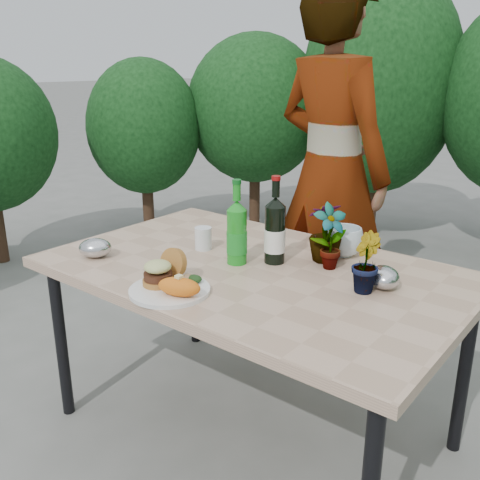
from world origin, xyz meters
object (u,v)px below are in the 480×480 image
Objects in this scene: patio_table at (253,280)px; wine_bottle at (275,231)px; person at (331,172)px; dinner_plate at (170,290)px.

wine_bottle reaches higher than patio_table.
dinner_plate is at bearing 106.69° from person.
patio_table is at bearing 113.30° from person.
dinner_plate reaches higher than patio_table.
person is at bearing 94.53° from dinner_plate.
person is (-0.21, 0.81, 0.08)m from wine_bottle.
dinner_plate is at bearing -124.66° from wine_bottle.
wine_bottle is at bearing 76.54° from dinner_plate.
person reaches higher than dinner_plate.
patio_table is 0.39m from dinner_plate.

